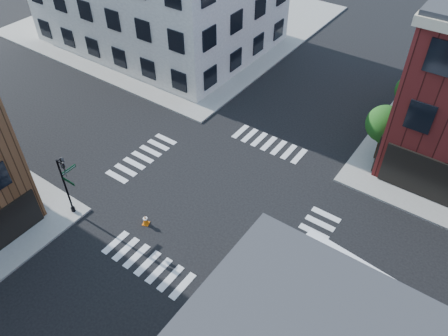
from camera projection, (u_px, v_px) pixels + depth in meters
ground at (217, 195)px, 30.24m from camera, size 120.00×120.00×0.00m
sidewalk_nw at (178, 19)px, 51.99m from camera, size 30.00×30.00×0.15m
tree_near at (385, 126)px, 30.93m from camera, size 2.69×2.69×4.49m
tree_far at (411, 92)px, 34.76m from camera, size 2.43×2.43×4.07m
signal_pole at (66, 181)px, 27.17m from camera, size 1.29×1.24×4.60m
box_truck at (330, 287)px, 22.58m from camera, size 8.31×3.23×3.68m
traffic_cone at (145, 220)px, 28.05m from camera, size 0.53×0.53×0.77m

